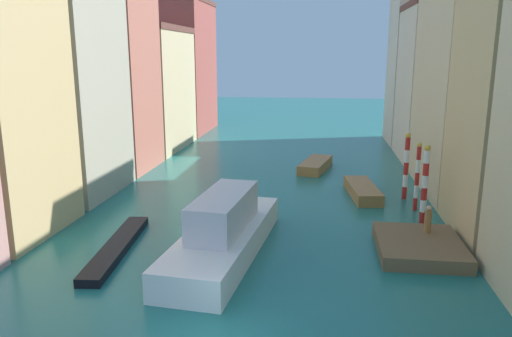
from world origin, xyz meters
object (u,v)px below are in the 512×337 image
(vaporetto_white, at_px, (224,232))
(motorboat_1, at_px, (315,165))
(waterfront_dock, at_px, (419,246))
(person_on_dock, at_px, (428,220))
(mooring_pole_1, at_px, (417,176))
(mooring_pole_0, at_px, (425,184))
(gondola_black, at_px, (117,247))
(motorboat_0, at_px, (362,190))
(mooring_pole_2, at_px, (406,166))

(vaporetto_white, distance_m, motorboat_1, 20.05)
(waterfront_dock, distance_m, person_on_dock, 1.69)
(mooring_pole_1, distance_m, motorboat_1, 12.84)
(waterfront_dock, height_order, vaporetto_white, vaporetto_white)
(mooring_pole_0, bearing_deg, gondola_black, -158.52)
(mooring_pole_1, height_order, motorboat_0, mooring_pole_1)
(gondola_black, bearing_deg, person_on_dock, 10.82)
(mooring_pole_2, xyz_separation_m, vaporetto_white, (-10.65, -11.33, -1.24))
(person_on_dock, bearing_deg, mooring_pole_0, 83.14)
(waterfront_dock, distance_m, motorboat_0, 10.39)
(person_on_dock, distance_m, mooring_pole_2, 8.73)
(waterfront_dock, relative_size, vaporetto_white, 0.44)
(mooring_pole_2, height_order, vaporetto_white, mooring_pole_2)
(waterfront_dock, distance_m, gondola_black, 15.56)
(mooring_pole_1, height_order, gondola_black, mooring_pole_1)
(person_on_dock, height_order, mooring_pole_0, mooring_pole_0)
(mooring_pole_1, relative_size, gondola_black, 0.52)
(mooring_pole_1, distance_m, vaporetto_white, 14.03)
(waterfront_dock, relative_size, person_on_dock, 3.53)
(mooring_pole_0, distance_m, motorboat_1, 15.14)
(gondola_black, xyz_separation_m, motorboat_1, (9.88, 19.96, 0.20))
(mooring_pole_2, bearing_deg, motorboat_0, 173.63)
(waterfront_dock, xyz_separation_m, gondola_black, (-15.45, -1.87, -0.13))
(mooring_pole_0, height_order, gondola_black, mooring_pole_0)
(waterfront_dock, height_order, mooring_pole_0, mooring_pole_0)
(motorboat_1, bearing_deg, person_on_dock, -69.96)
(person_on_dock, bearing_deg, mooring_pole_1, 85.66)
(vaporetto_white, height_order, gondola_black, vaporetto_white)
(waterfront_dock, distance_m, vaporetto_white, 10.01)
(person_on_dock, xyz_separation_m, motorboat_0, (-2.68, 8.98, -0.96))
(waterfront_dock, relative_size, mooring_pole_1, 1.16)
(waterfront_dock, bearing_deg, person_on_dock, 63.46)
(vaporetto_white, bearing_deg, mooring_pole_2, 46.78)
(mooring_pole_1, xyz_separation_m, gondola_black, (-16.51, -9.12, -2.07))
(gondola_black, bearing_deg, mooring_pole_2, 35.88)
(motorboat_0, bearing_deg, mooring_pole_1, -42.95)
(person_on_dock, bearing_deg, vaporetto_white, -165.71)
(mooring_pole_0, height_order, vaporetto_white, mooring_pole_0)
(waterfront_dock, relative_size, gondola_black, 0.61)
(mooring_pole_2, relative_size, motorboat_0, 0.80)
(person_on_dock, bearing_deg, waterfront_dock, -116.54)
(mooring_pole_2, bearing_deg, mooring_pole_1, -83.79)
(mooring_pole_0, distance_m, motorboat_0, 6.70)
(waterfront_dock, xyz_separation_m, motorboat_0, (-2.08, 10.18, 0.06))
(mooring_pole_0, height_order, motorboat_1, mooring_pole_0)
(motorboat_0, bearing_deg, motorboat_1, 113.75)
(mooring_pole_1, relative_size, vaporetto_white, 0.37)
(vaporetto_white, xyz_separation_m, motorboat_1, (4.31, 19.56, -0.75))
(vaporetto_white, xyz_separation_m, gondola_black, (-5.57, -0.40, -0.95))
(mooring_pole_0, distance_m, gondola_black, 17.82)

